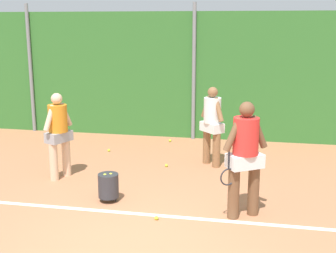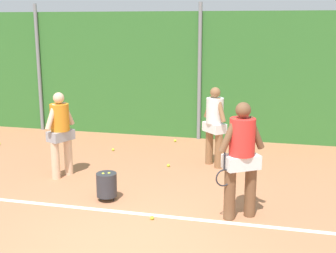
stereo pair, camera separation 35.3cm
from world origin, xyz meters
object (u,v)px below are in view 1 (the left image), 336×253
object	(u,v)px
player_backcourt_far	(212,122)
tennis_ball_0	(166,165)
tennis_ball_5	(156,218)
player_midcourt	(58,131)
player_foreground_near	(245,153)
tennis_ball_9	(170,141)
ball_hopper	(108,185)
tennis_ball_1	(109,150)
tennis_ball_8	(112,182)

from	to	relation	value
player_backcourt_far	tennis_ball_0	world-z (taller)	player_backcourt_far
tennis_ball_5	player_backcourt_far	bearing A→B (deg)	79.28
player_midcourt	tennis_ball_0	size ratio (longest dim) A/B	26.27
player_foreground_near	player_midcourt	distance (m)	3.86
player_foreground_near	tennis_ball_9	distance (m)	4.91
player_midcourt	ball_hopper	world-z (taller)	player_midcourt
ball_hopper	tennis_ball_9	distance (m)	4.19
player_foreground_near	ball_hopper	xyz separation A→B (m)	(-2.34, 0.17, -0.77)
player_foreground_near	tennis_ball_1	size ratio (longest dim) A/B	28.63
player_backcourt_far	player_midcourt	bearing A→B (deg)	71.71
ball_hopper	tennis_ball_0	distance (m)	2.19
ball_hopper	tennis_ball_1	distance (m)	3.15
player_foreground_near	tennis_ball_5	xyz separation A→B (m)	(-1.34, -0.42, -1.03)
tennis_ball_5	tennis_ball_8	bearing A→B (deg)	129.95
player_backcourt_far	tennis_ball_0	bearing A→B (deg)	64.81
player_backcourt_far	tennis_ball_5	distance (m)	3.20
ball_hopper	tennis_ball_1	xyz separation A→B (m)	(-0.99, 2.98, -0.26)
ball_hopper	player_backcourt_far	bearing A→B (deg)	57.02
tennis_ball_5	tennis_ball_8	distance (m)	1.90
tennis_ball_0	tennis_ball_5	bearing A→B (deg)	-82.03
ball_hopper	tennis_ball_1	world-z (taller)	ball_hopper
player_midcourt	tennis_ball_9	bearing A→B (deg)	-4.49
player_foreground_near	player_backcourt_far	world-z (taller)	player_foreground_near
player_foreground_near	tennis_ball_0	distance (m)	3.02
player_foreground_near	tennis_ball_8	size ratio (longest dim) A/B	28.63
tennis_ball_1	tennis_ball_9	xyz separation A→B (m)	(1.29, 1.19, 0.00)
player_foreground_near	player_backcourt_far	size ratio (longest dim) A/B	1.09
player_foreground_near	tennis_ball_1	world-z (taller)	player_foreground_near
tennis_ball_0	tennis_ball_1	size ratio (longest dim) A/B	1.00
player_midcourt	tennis_ball_8	world-z (taller)	player_midcourt
player_backcourt_far	tennis_ball_0	distance (m)	1.37
tennis_ball_8	tennis_ball_9	distance (m)	3.35
tennis_ball_5	tennis_ball_9	xyz separation A→B (m)	(-0.70, 4.76, 0.00)
ball_hopper	tennis_ball_5	distance (m)	1.19
player_backcourt_far	tennis_ball_5	xyz separation A→B (m)	(-0.57, -3.01, -0.94)
tennis_ball_1	tennis_ball_8	xyz separation A→B (m)	(0.77, -2.12, 0.00)
player_foreground_near	player_midcourt	bearing A→B (deg)	-50.05
player_foreground_near	tennis_ball_0	xyz separation A→B (m)	(-1.72, 2.25, -1.03)
tennis_ball_1	tennis_ball_9	distance (m)	1.76
player_foreground_near	tennis_ball_5	distance (m)	1.74
player_foreground_near	player_backcourt_far	xyz separation A→B (m)	(-0.78, 2.58, -0.08)
tennis_ball_8	ball_hopper	bearing A→B (deg)	-75.27
tennis_ball_5	tennis_ball_1	bearing A→B (deg)	119.09
player_midcourt	tennis_ball_1	world-z (taller)	player_midcourt
tennis_ball_5	tennis_ball_9	size ratio (longest dim) A/B	1.00
ball_hopper	tennis_ball_8	size ratio (longest dim) A/B	7.78
tennis_ball_5	tennis_ball_0	bearing A→B (deg)	97.97
tennis_ball_9	player_midcourt	bearing A→B (deg)	-117.32
tennis_ball_8	tennis_ball_0	bearing A→B (deg)	55.28
tennis_ball_1	ball_hopper	bearing A→B (deg)	-71.54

